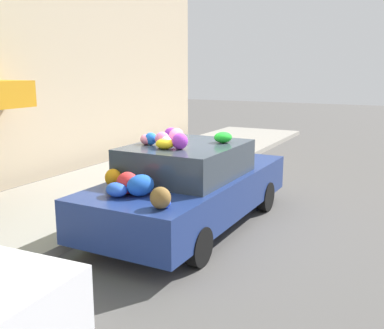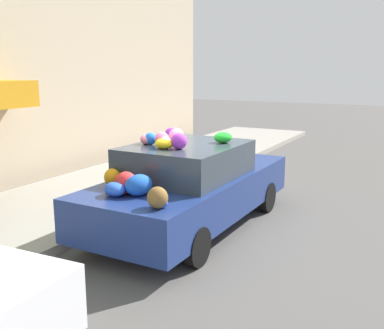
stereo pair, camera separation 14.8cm
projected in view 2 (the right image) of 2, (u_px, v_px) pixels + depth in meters
ground_plane at (190, 225)px, 7.87m from camera, size 60.00×60.00×0.00m
sidewalk_curb at (74, 200)px, 9.11m from camera, size 24.00×3.20×0.15m
fire_hydrant at (141, 177)px, 9.24m from camera, size 0.20×0.20×0.70m
art_car at (190, 184)px, 7.64m from camera, size 4.56×1.92×1.73m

